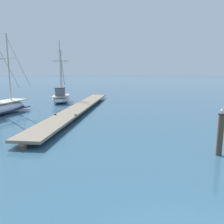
{
  "coord_description": "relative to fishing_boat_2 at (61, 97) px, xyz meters",
  "views": [
    {
      "loc": [
        -1.32,
        -3.49,
        3.8
      ],
      "look_at": [
        -2.58,
        9.82,
        1.4
      ],
      "focal_mm": 36.79,
      "sensor_mm": 36.0,
      "label": 1
    }
  ],
  "objects": [
    {
      "name": "floating_dock",
      "position": [
        3.66,
        -5.67,
        -0.26
      ],
      "size": [
        2.2,
        22.59,
        0.53
      ],
      "color": "gray",
      "rests_on": "ground"
    },
    {
      "name": "perched_seagull",
      "position": [
        12.7,
        -16.6,
        1.46
      ],
      "size": [
        0.21,
        0.37,
        0.26
      ],
      "color": "gold",
      "rests_on": "mooring_piling"
    },
    {
      "name": "mooring_piling",
      "position": [
        12.7,
        -16.61,
        0.38
      ],
      "size": [
        0.3,
        0.3,
        1.94
      ],
      "color": "#4C3D2D",
      "rests_on": "ground"
    },
    {
      "name": "fishing_boat_2",
      "position": [
        0.0,
        0.0,
        0.0
      ],
      "size": [
        2.82,
        6.39,
        7.33
      ],
      "color": "silver",
      "rests_on": "ground"
    }
  ]
}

